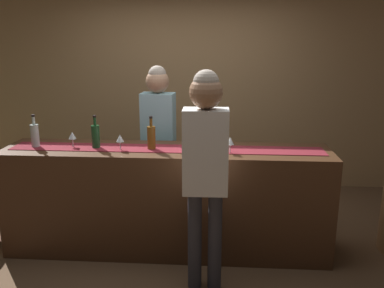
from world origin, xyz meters
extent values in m
plane|color=brown|center=(0.00, 0.00, 0.00)|extent=(10.00, 10.00, 0.00)
cube|color=tan|center=(0.00, 1.90, 1.45)|extent=(6.00, 0.12, 2.90)
cube|color=#472B19|center=(0.00, 0.00, 0.50)|extent=(2.98, 0.60, 0.99)
cube|color=maroon|center=(0.00, 0.00, 1.00)|extent=(2.83, 0.28, 0.01)
cylinder|color=#B2C6C1|center=(-1.21, -0.02, 1.10)|extent=(0.07, 0.07, 0.21)
cylinder|color=#B2C6C1|center=(-1.21, -0.02, 1.24)|extent=(0.03, 0.03, 0.08)
cylinder|color=black|center=(-1.21, -0.02, 1.29)|extent=(0.03, 0.03, 0.02)
cylinder|color=brown|center=(-0.13, -0.02, 1.10)|extent=(0.07, 0.07, 0.21)
cylinder|color=brown|center=(-0.13, -0.02, 1.24)|extent=(0.03, 0.03, 0.08)
cylinder|color=black|center=(-0.13, -0.02, 1.29)|extent=(0.03, 0.03, 0.02)
cylinder|color=#194723|center=(-0.64, -0.01, 1.10)|extent=(0.07, 0.07, 0.21)
cylinder|color=#194723|center=(-0.64, -0.01, 1.24)|extent=(0.03, 0.03, 0.08)
cylinder|color=black|center=(-0.64, -0.01, 1.29)|extent=(0.03, 0.03, 0.02)
cylinder|color=silver|center=(0.57, -0.10, 1.00)|extent=(0.06, 0.06, 0.00)
cylinder|color=silver|center=(0.57, -0.10, 1.04)|extent=(0.01, 0.01, 0.08)
cone|color=silver|center=(0.57, -0.10, 1.11)|extent=(0.07, 0.07, 0.06)
cylinder|color=silver|center=(-0.40, -0.07, 1.00)|extent=(0.06, 0.06, 0.00)
cylinder|color=silver|center=(-0.40, -0.07, 1.04)|extent=(0.01, 0.01, 0.08)
cone|color=silver|center=(-0.40, -0.07, 1.11)|extent=(0.07, 0.07, 0.06)
cylinder|color=silver|center=(-0.86, 0.00, 1.00)|extent=(0.06, 0.06, 0.00)
cylinder|color=silver|center=(-0.86, 0.00, 1.04)|extent=(0.01, 0.01, 0.08)
cone|color=silver|center=(-0.86, 0.00, 1.11)|extent=(0.07, 0.07, 0.06)
cylinder|color=#26262B|center=(-0.08, 0.57, 0.40)|extent=(0.11, 0.11, 0.79)
cylinder|color=#26262B|center=(-0.24, 0.59, 0.40)|extent=(0.11, 0.11, 0.79)
cube|color=#99D1E0|center=(-0.16, 0.58, 1.11)|extent=(0.36, 0.23, 0.63)
sphere|color=tan|center=(-0.16, 0.58, 1.54)|extent=(0.24, 0.24, 0.24)
sphere|color=#AD9E8E|center=(-0.16, 0.58, 1.61)|extent=(0.19, 0.19, 0.19)
cylinder|color=#33333D|center=(0.30, -0.60, 0.41)|extent=(0.11, 0.11, 0.82)
cylinder|color=#33333D|center=(0.46, -0.60, 0.41)|extent=(0.11, 0.11, 0.82)
cube|color=white|center=(0.38, -0.60, 1.14)|extent=(0.34, 0.21, 0.65)
sphere|color=#9E7051|center=(0.38, -0.60, 1.59)|extent=(0.25, 0.25, 0.25)
sphere|color=#AD9E8E|center=(0.38, -0.60, 1.66)|extent=(0.19, 0.19, 0.19)
camera|label=1|loc=(0.48, -3.56, 1.99)|focal=38.47mm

